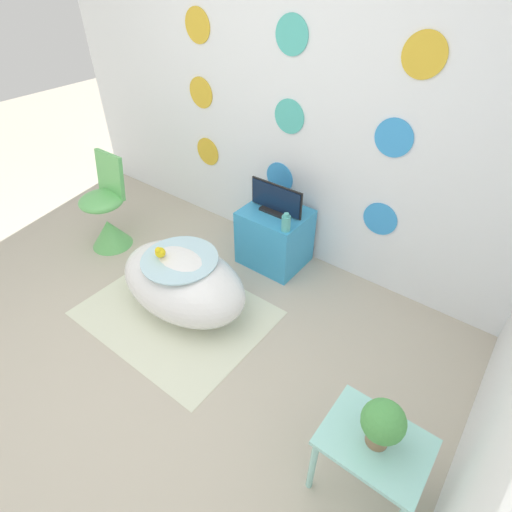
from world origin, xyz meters
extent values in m
plane|color=#BCB29E|center=(0.00, 0.00, 0.00)|extent=(12.00, 12.00, 0.00)
cube|color=white|center=(0.00, 1.94, 1.30)|extent=(4.62, 0.04, 2.60)
cylinder|color=gold|center=(-0.80, 1.91, 0.64)|extent=(0.25, 0.01, 0.25)
cylinder|color=#3899E5|center=(-0.02, 1.91, 0.63)|extent=(0.25, 0.01, 0.25)
cylinder|color=#3899E5|center=(0.84, 1.91, 0.58)|extent=(0.25, 0.01, 0.25)
cylinder|color=gold|center=(-0.83, 1.91, 1.15)|extent=(0.25, 0.01, 0.25)
cylinder|color=#4CBFB2|center=(0.04, 1.91, 1.13)|extent=(0.25, 0.01, 0.25)
cylinder|color=#3899E5|center=(0.81, 1.91, 1.16)|extent=(0.25, 0.01, 0.25)
cylinder|color=gold|center=(-0.81, 1.91, 1.63)|extent=(0.25, 0.01, 0.25)
cylinder|color=#4CBFB2|center=(0.02, 1.91, 1.65)|extent=(0.25, 0.01, 0.25)
cylinder|color=gold|center=(0.87, 1.91, 1.64)|extent=(0.25, 0.01, 0.25)
cube|color=silver|center=(-0.10, 0.74, 0.00)|extent=(1.28, 0.99, 0.01)
ellipsoid|color=white|center=(-0.10, 0.85, 0.23)|extent=(1.01, 0.64, 0.45)
cylinder|color=#B2DBEA|center=(-0.10, 0.85, 0.43)|extent=(0.52, 0.52, 0.01)
sphere|color=yellow|center=(-0.20, 0.78, 0.49)|extent=(0.07, 0.07, 0.07)
sphere|color=yellow|center=(-0.20, 0.77, 0.51)|extent=(0.04, 0.04, 0.04)
cone|color=orange|center=(-0.20, 0.75, 0.51)|extent=(0.02, 0.02, 0.02)
cone|color=#66C166|center=(-1.16, 0.99, 0.12)|extent=(0.34, 0.34, 0.24)
ellipsoid|color=#66C166|center=(-1.16, 0.99, 0.44)|extent=(0.36, 0.36, 0.13)
cube|color=#66C166|center=(-1.16, 1.13, 0.62)|extent=(0.31, 0.09, 0.36)
cube|color=#389ED6|center=(0.11, 1.67, 0.24)|extent=(0.50, 0.43, 0.48)
cube|color=white|center=(0.11, 1.47, 0.33)|extent=(0.42, 0.01, 0.13)
cube|color=black|center=(0.11, 1.67, 0.49)|extent=(0.24, 0.12, 0.02)
cube|color=black|center=(0.11, 1.68, 0.60)|extent=(0.45, 0.01, 0.22)
cube|color=#0F1E38|center=(0.11, 1.67, 0.60)|extent=(0.43, 0.01, 0.20)
cylinder|color=#51B2AD|center=(0.31, 1.51, 0.54)|extent=(0.07, 0.07, 0.12)
cylinder|color=#51B2AD|center=(0.31, 1.51, 0.61)|extent=(0.04, 0.04, 0.02)
cube|color=#99E0D8|center=(1.48, 0.48, 0.43)|extent=(0.45, 0.35, 0.02)
cylinder|color=#99E0D8|center=(1.28, 0.33, 0.21)|extent=(0.03, 0.03, 0.42)
cylinder|color=#99E0D8|center=(1.28, 0.63, 0.21)|extent=(0.03, 0.03, 0.42)
cylinder|color=#99E0D8|center=(1.68, 0.63, 0.21)|extent=(0.03, 0.03, 0.42)
cylinder|color=#8C6B4C|center=(1.48, 0.48, 0.48)|extent=(0.10, 0.10, 0.08)
sphere|color=#4C9E4C|center=(1.48, 0.48, 0.60)|extent=(0.18, 0.18, 0.18)
camera|label=1|loc=(1.58, -0.50, 2.12)|focal=28.00mm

